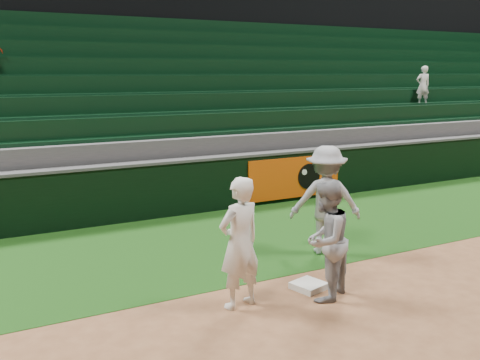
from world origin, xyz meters
name	(u,v)px	position (x,y,z in m)	size (l,w,h in m)	color
ground	(312,299)	(0.00, 0.00, 0.00)	(70.00, 70.00, 0.00)	brown
foul_grass	(220,241)	(0.00, 3.00, 0.00)	(36.00, 4.20, 0.01)	#11370D
upper_deck	(64,0)	(0.00, 17.45, 6.00)	(40.00, 12.00, 12.00)	black
first_base	(309,286)	(0.18, 0.33, 0.05)	(0.42, 0.42, 0.10)	silver
first_baseman	(240,243)	(-1.01, 0.28, 0.90)	(0.66, 0.43, 1.81)	white
baserunner	(326,241)	(0.18, -0.03, 0.85)	(0.82, 0.64, 1.70)	gray
base_coach	(326,200)	(1.35, 1.54, 0.96)	(1.23, 0.71, 1.90)	#989AA4
field_wall	(178,187)	(0.03, 5.20, 0.63)	(36.00, 0.45, 1.25)	black
stadium_seating	(128,124)	(0.00, 8.97, 1.70)	(36.00, 5.95, 4.99)	#3E3D40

